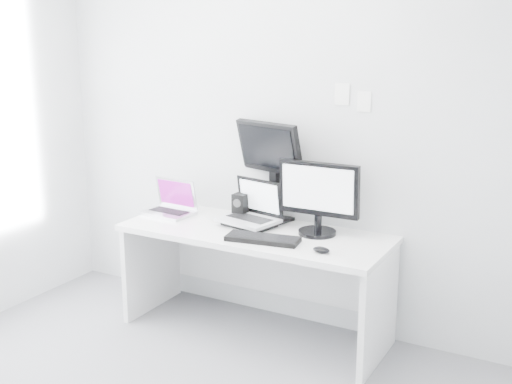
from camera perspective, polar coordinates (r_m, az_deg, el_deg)
back_wall at (r=4.43m, az=2.09°, el=5.44°), size 3.60×0.00×3.60m
desk at (r=4.39m, az=-0.10°, el=-7.99°), size 1.80×0.70×0.73m
macbook at (r=4.65m, az=-7.87°, el=-0.42°), size 0.37×0.29×0.26m
speaker at (r=4.49m, az=-1.38°, el=-1.32°), size 0.12×0.12×0.19m
dell_laptop at (r=4.32m, az=-0.74°, el=-1.01°), size 0.44×0.37×0.32m
rear_monitor at (r=4.43m, az=1.39°, el=1.98°), size 0.56×0.32×0.71m
samsung_monitor at (r=4.14m, az=5.50°, el=-0.48°), size 0.54×0.26×0.49m
keyboard at (r=4.05m, az=0.61°, el=-4.17°), size 0.48×0.24×0.03m
mouse at (r=3.86m, az=5.80°, el=-5.12°), size 0.11×0.07×0.03m
wall_note_0 at (r=4.21m, az=7.62°, el=8.59°), size 0.10×0.00×0.14m
wall_note_1 at (r=4.16m, az=9.55°, el=7.90°), size 0.09×0.00×0.13m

